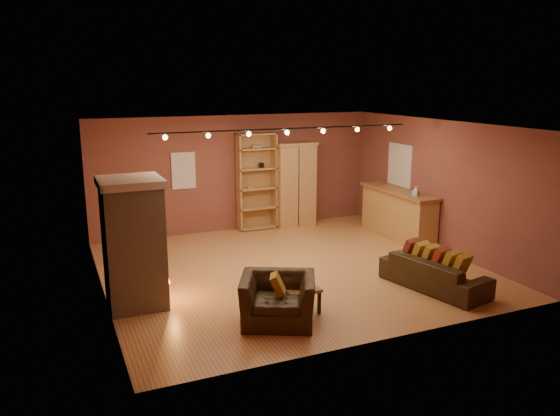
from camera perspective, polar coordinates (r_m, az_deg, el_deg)
name	(u,v)px	position (r m, az deg, el deg)	size (l,w,h in m)	color
floor	(291,269)	(10.76, 1.14, -6.38)	(7.00, 7.00, 0.00)	#A56A3A
ceiling	(292,125)	(10.17, 1.21, 8.65)	(7.00, 7.00, 0.00)	brown
back_wall	(236,173)	(13.35, -4.62, 3.65)	(7.00, 0.02, 2.80)	brown
left_wall	(99,217)	(9.51, -18.40, -0.90)	(0.02, 6.50, 2.80)	brown
right_wall	(439,186)	(12.22, 16.30, 2.27)	(0.02, 6.50, 2.80)	brown
fireplace	(134,243)	(9.07, -15.01, -3.57)	(1.01, 0.98, 2.12)	#C4AD88
back_window	(183,171)	(12.96, -10.06, 3.87)	(0.56, 0.04, 0.86)	silver
bookcase	(256,180)	(13.42, -2.57, 2.90)	(0.97, 0.38, 2.37)	tan
armoire	(294,184)	(13.69, 1.50, 2.50)	(1.04, 0.60, 2.12)	tan
bar_counter	(398,213)	(13.00, 12.21, -0.56)	(0.64, 2.39, 1.14)	tan
tissue_box	(416,192)	(12.29, 14.00, 1.67)	(0.16, 0.16, 0.22)	#84B5D3
right_window	(400,165)	(13.25, 12.44, 4.41)	(0.05, 0.90, 1.00)	silver
loveseat	(435,267)	(10.03, 15.86, -5.96)	(0.99, 2.03, 0.80)	black
armchair	(278,292)	(8.35, -0.24, -8.74)	(1.31, 1.13, 0.97)	black
coffee_table	(300,290)	(8.77, 2.07, -8.59)	(0.58, 0.58, 0.42)	olive
track_rail	(287,131)	(10.36, 0.75, 8.09)	(5.20, 0.09, 0.13)	black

